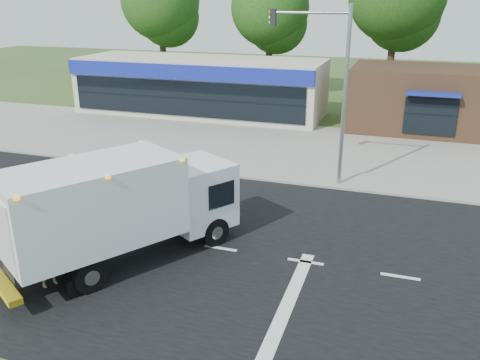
{
  "coord_description": "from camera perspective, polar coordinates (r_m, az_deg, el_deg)",
  "views": [
    {
      "loc": [
        5.62,
        -14.74,
        8.29
      ],
      "look_at": [
        -0.09,
        2.41,
        1.7
      ],
      "focal_mm": 38.0,
      "sensor_mm": 36.0,
      "label": 1
    }
  ],
  "objects": [
    {
      "name": "brown_storefront",
      "position": [
        35.31,
        20.58,
        8.51
      ],
      "size": [
        10.0,
        6.7,
        4.0
      ],
      "color": "#382316",
      "rests_on": "ground"
    },
    {
      "name": "lane_markings",
      "position": [
        16.31,
        0.63,
        -10.45
      ],
      "size": [
        55.2,
        7.0,
        0.01
      ],
      "color": "silver",
      "rests_on": "road_asphalt"
    },
    {
      "name": "traffic_signal_pole",
      "position": [
        22.83,
        10.18,
        11.24
      ],
      "size": [
        3.51,
        0.25,
        8.0
      ],
      "color": "gray",
      "rests_on": "ground"
    },
    {
      "name": "background_trees",
      "position": [
        43.4,
        10.39,
        18.52
      ],
      "size": [
        36.77,
        7.39,
        12.1
      ],
      "color": "#332114",
      "rests_on": "ground"
    },
    {
      "name": "ground",
      "position": [
        17.82,
        -2.2,
        -7.71
      ],
      "size": [
        120.0,
        120.0,
        0.0
      ],
      "primitive_type": "plane",
      "color": "#385123",
      "rests_on": "ground"
    },
    {
      "name": "parking_apron",
      "position": [
        30.43,
        7.09,
        4.08
      ],
      "size": [
        60.0,
        9.0,
        0.02
      ],
      "primitive_type": "cube",
      "color": "gray",
      "rests_on": "ground"
    },
    {
      "name": "ems_box_truck",
      "position": [
        16.64,
        -13.41,
        -2.6
      ],
      "size": [
        6.32,
        8.07,
        3.54
      ],
      "rotation": [
        0.0,
        0.0,
        1.01
      ],
      "color": "black",
      "rests_on": "ground"
    },
    {
      "name": "emergency_worker",
      "position": [
        16.35,
        -20.9,
        -8.06
      ],
      "size": [
        0.7,
        0.8,
        1.96
      ],
      "rotation": [
        0.0,
        0.0,
        1.11
      ],
      "color": "tan",
      "rests_on": "ground"
    },
    {
      "name": "sidewalk",
      "position": [
        25.01,
        4.39,
        0.76
      ],
      "size": [
        60.0,
        2.4,
        0.12
      ],
      "primitive_type": "cube",
      "color": "gray",
      "rests_on": "ground"
    },
    {
      "name": "road_asphalt",
      "position": [
        17.82,
        -2.2,
        -7.69
      ],
      "size": [
        60.0,
        14.0,
        0.02
      ],
      "primitive_type": "cube",
      "color": "black",
      "rests_on": "ground"
    },
    {
      "name": "retail_strip_mall",
      "position": [
        38.15,
        -4.46,
        10.5
      ],
      "size": [
        18.0,
        6.2,
        4.0
      ],
      "color": "beige",
      "rests_on": "ground"
    }
  ]
}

